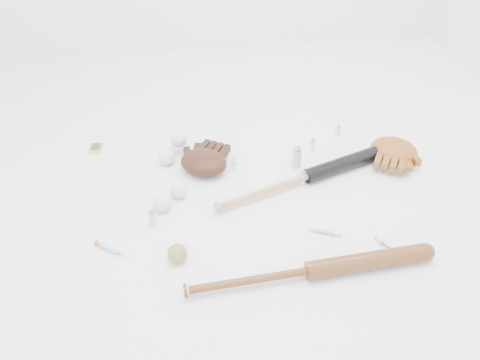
{
  "coord_description": "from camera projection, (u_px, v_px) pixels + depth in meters",
  "views": [
    {
      "loc": [
        -0.25,
        -1.47,
        1.35
      ],
      "look_at": [
        -0.05,
        0.05,
        0.06
      ],
      "focal_mm": 35.0,
      "sensor_mm": 36.0,
      "label": 1
    }
  ],
  "objects": [
    {
      "name": "vial_3",
      "position": [
        297.0,
        157.0,
        2.13
      ],
      "size": [
        0.04,
        0.04,
        0.1
      ],
      "primitive_type": "cylinder",
      "color": "silver",
      "rests_on": "ground"
    },
    {
      "name": "syringe_0",
      "position": [
        110.0,
        249.0,
        1.76
      ],
      "size": [
        0.14,
        0.11,
        0.02
      ],
      "primitive_type": null,
      "rotation": [
        0.0,
        0.0,
        -0.62
      ],
      "color": "#ADBCC6",
      "rests_on": "ground"
    },
    {
      "name": "pedestal",
      "position": [
        180.0,
        148.0,
        2.24
      ],
      "size": [
        0.07,
        0.07,
        0.04
      ],
      "primitive_type": "cube",
      "rotation": [
        0.0,
        0.0,
        -0.02
      ],
      "color": "white",
      "rests_on": "ground"
    },
    {
      "name": "bat_dark",
      "position": [
        309.0,
        176.0,
        2.06
      ],
      "size": [
        0.92,
        0.38,
        0.07
      ],
      "primitive_type": null,
      "rotation": [
        0.0,
        0.0,
        0.33
      ],
      "color": "black",
      "rests_on": "ground"
    },
    {
      "name": "baseball_upper",
      "position": [
        167.0,
        157.0,
        2.16
      ],
      "size": [
        0.07,
        0.07,
        0.07
      ],
      "primitive_type": "sphere",
      "color": "silver",
      "rests_on": "ground"
    },
    {
      "name": "baseball_on_pedestal",
      "position": [
        179.0,
        138.0,
        2.2
      ],
      "size": [
        0.08,
        0.08,
        0.08
      ],
      "primitive_type": "sphere",
      "color": "silver",
      "rests_on": "pedestal"
    },
    {
      "name": "trading_card",
      "position": [
        96.0,
        148.0,
        2.27
      ],
      "size": [
        0.07,
        0.09,
        0.0
      ],
      "primitive_type": "cube",
      "rotation": [
        0.0,
        0.0,
        -0.08
      ],
      "color": "gold",
      "rests_on": "ground"
    },
    {
      "name": "syringe_1",
      "position": [
        323.0,
        231.0,
        1.84
      ],
      "size": [
        0.16,
        0.09,
        0.02
      ],
      "primitive_type": null,
      "rotation": [
        0.0,
        0.0,
        2.74
      ],
      "color": "#ADBCC6",
      "rests_on": "ground"
    },
    {
      "name": "syringe_2",
      "position": [
        234.0,
        160.0,
        2.19
      ],
      "size": [
        0.05,
        0.15,
        0.02
      ],
      "primitive_type": null,
      "rotation": [
        0.0,
        0.0,
        1.38
      ],
      "color": "#ADBCC6",
      "rests_on": "ground"
    },
    {
      "name": "glove_tan",
      "position": [
        394.0,
        150.0,
        2.19
      ],
      "size": [
        0.35,
        0.35,
        0.09
      ],
      "primitive_type": null,
      "rotation": [
        0.0,
        0.0,
        2.59
      ],
      "color": "brown",
      "rests_on": "ground"
    },
    {
      "name": "baseball_mid",
      "position": [
        162.0,
        203.0,
        1.92
      ],
      "size": [
        0.08,
        0.08,
        0.08
      ],
      "primitive_type": "sphere",
      "color": "silver",
      "rests_on": "ground"
    },
    {
      "name": "vial_1",
      "position": [
        338.0,
        131.0,
        2.34
      ],
      "size": [
        0.02,
        0.02,
        0.06
      ],
      "primitive_type": "cylinder",
      "color": "silver",
      "rests_on": "ground"
    },
    {
      "name": "vial_4",
      "position": [
        152.0,
        218.0,
        1.85
      ],
      "size": [
        0.03,
        0.03,
        0.07
      ],
      "primitive_type": "cylinder",
      "color": "silver",
      "rests_on": "ground"
    },
    {
      "name": "syringe_3",
      "position": [
        391.0,
        247.0,
        1.77
      ],
      "size": [
        0.12,
        0.15,
        0.02
      ],
      "primitive_type": null,
      "rotation": [
        0.0,
        0.0,
        -0.96
      ],
      "color": "#ADBCC6",
      "rests_on": "ground"
    },
    {
      "name": "baseball_aged",
      "position": [
        177.0,
        253.0,
        1.71
      ],
      "size": [
        0.07,
        0.07,
        0.07
      ],
      "primitive_type": "sphere",
      "color": "#987B49",
      "rests_on": "ground"
    },
    {
      "name": "baseball_left",
      "position": [
        178.0,
        190.0,
        1.98
      ],
      "size": [
        0.07,
        0.07,
        0.07
      ],
      "primitive_type": "sphere",
      "color": "silver",
      "rests_on": "ground"
    },
    {
      "name": "vial_0",
      "position": [
        313.0,
        145.0,
        2.24
      ],
      "size": [
        0.02,
        0.02,
        0.06
      ],
      "primitive_type": "cylinder",
      "color": "silver",
      "rests_on": "ground"
    },
    {
      "name": "glove_dark",
      "position": [
        204.0,
        162.0,
        2.11
      ],
      "size": [
        0.35,
        0.35,
        0.09
      ],
      "primitive_type": null,
      "rotation": [
        0.0,
        0.0,
        -0.54
      ],
      "color": "#32180D",
      "rests_on": "ground"
    },
    {
      "name": "bat_wood",
      "position": [
        310.0,
        271.0,
        1.65
      ],
      "size": [
        0.95,
        0.13,
        0.07
      ],
      "primitive_type": null,
      "rotation": [
        0.0,
        0.0,
        0.06
      ],
      "color": "brown",
      "rests_on": "ground"
    },
    {
      "name": "vial_2",
      "position": [
        302.0,
        178.0,
        2.05
      ],
      "size": [
        0.03,
        0.03,
        0.07
      ],
      "primitive_type": "cylinder",
      "color": "silver",
      "rests_on": "ground"
    }
  ]
}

